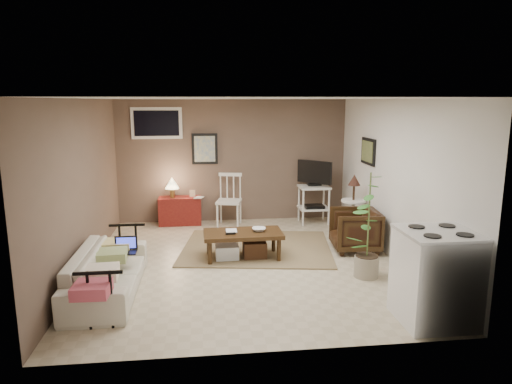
{
  "coord_description": "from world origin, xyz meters",
  "views": [
    {
      "loc": [
        -0.58,
        -6.45,
        2.37
      ],
      "look_at": [
        0.21,
        0.35,
        1.0
      ],
      "focal_mm": 32.0,
      "sensor_mm": 36.0,
      "label": 1
    }
  ],
  "objects": [
    {
      "name": "side_table",
      "position": [
        1.99,
        1.02,
        0.7
      ],
      "size": [
        0.42,
        0.42,
        1.13
      ],
      "color": "silver",
      "rests_on": "floor"
    },
    {
      "name": "armchair",
      "position": [
        1.81,
        0.35,
        0.37
      ],
      "size": [
        0.73,
        0.77,
        0.74
      ],
      "primitive_type": "imported",
      "rotation": [
        0.0,
        0.0,
        -1.66
      ],
      "color": "black",
      "rests_on": "floor"
    },
    {
      "name": "stove",
      "position": [
        1.89,
        -2.08,
        0.51
      ],
      "size": [
        0.79,
        0.73,
        1.03
      ],
      "color": "white",
      "rests_on": "floor"
    },
    {
      "name": "sofa",
      "position": [
        -1.8,
        -0.91,
        0.37
      ],
      "size": [
        0.56,
        1.9,
        0.74
      ],
      "primitive_type": "imported",
      "rotation": [
        0.0,
        0.0,
        1.57
      ],
      "color": "beige",
      "rests_on": "floor"
    },
    {
      "name": "red_console",
      "position": [
        -1.06,
        2.28,
        0.32
      ],
      "size": [
        0.81,
        0.36,
        0.94
      ],
      "color": "maroon",
      "rests_on": "floor"
    },
    {
      "name": "spindle_chair",
      "position": [
        -0.11,
        2.11,
        0.47
      ],
      "size": [
        0.54,
        0.54,
        1.0
      ],
      "color": "silver",
      "rests_on": "floor"
    },
    {
      "name": "sofa_pillows",
      "position": [
        -1.75,
        -1.13,
        0.46
      ],
      "size": [
        0.37,
        1.81,
        0.13
      ],
      "primitive_type": null,
      "color": "#EFDFC5",
      "rests_on": "sofa"
    },
    {
      "name": "book_console",
      "position": [
        -0.75,
        2.17,
        0.64
      ],
      "size": [
        0.15,
        0.07,
        0.2
      ],
      "primitive_type": "imported",
      "rotation": [
        0.0,
        0.0,
        -0.36
      ],
      "color": "#39220F",
      "rests_on": "red_console"
    },
    {
      "name": "sofa_end_rails",
      "position": [
        -1.69,
        -0.91,
        0.32
      ],
      "size": [
        0.51,
        1.9,
        0.64
      ],
      "primitive_type": null,
      "color": "black",
      "rests_on": "floor"
    },
    {
      "name": "floor",
      "position": [
        0.0,
        0.0,
        0.0
      ],
      "size": [
        5.0,
        5.0,
        0.0
      ],
      "primitive_type": "plane",
      "color": "#C1B293",
      "rests_on": "ground"
    },
    {
      "name": "art_back",
      "position": [
        -0.55,
        2.48,
        1.45
      ],
      "size": [
        0.5,
        0.03,
        0.6
      ],
      "primitive_type": "cube",
      "color": "black"
    },
    {
      "name": "bowl",
      "position": [
        0.24,
        0.18,
        0.53
      ],
      "size": [
        0.21,
        0.07,
        0.21
      ],
      "primitive_type": "imported",
      "rotation": [
        0.0,
        0.0,
        -0.1
      ],
      "color": "#39220F",
      "rests_on": "coffee_table"
    },
    {
      "name": "laptop",
      "position": [
        -1.62,
        -0.58,
        0.48
      ],
      "size": [
        0.29,
        0.21,
        0.2
      ],
      "color": "black",
      "rests_on": "sofa"
    },
    {
      "name": "book_table",
      "position": [
        -0.26,
        0.21,
        0.54
      ],
      "size": [
        0.17,
        0.02,
        0.23
      ],
      "primitive_type": "imported",
      "rotation": [
        0.0,
        0.0,
        -0.01
      ],
      "color": "#39220F",
      "rests_on": "coffee_table"
    },
    {
      "name": "tv_stand",
      "position": [
        1.56,
        2.09,
        0.65
      ],
      "size": [
        0.58,
        0.55,
        1.23
      ],
      "color": "silver",
      "rests_on": "floor"
    },
    {
      "name": "rug",
      "position": [
        0.26,
        0.63,
        0.01
      ],
      "size": [
        2.63,
        2.23,
        0.02
      ],
      "primitive_type": "cube",
      "rotation": [
        0.0,
        0.0,
        -0.15
      ],
      "color": "olive",
      "rests_on": "floor"
    },
    {
      "name": "art_right",
      "position": [
        2.23,
        1.05,
        1.52
      ],
      "size": [
        0.03,
        0.6,
        0.45
      ],
      "primitive_type": "cube",
      "color": "black"
    },
    {
      "name": "coffee_table",
      "position": [
        -0.02,
        0.16,
        0.25
      ],
      "size": [
        1.19,
        0.64,
        0.45
      ],
      "color": "#39220F",
      "rests_on": "floor"
    },
    {
      "name": "potted_plant",
      "position": [
        1.6,
        -0.76,
        0.78
      ],
      "size": [
        0.37,
        0.37,
        1.47
      ],
      "color": "gray",
      "rests_on": "floor"
    },
    {
      "name": "window",
      "position": [
        -1.45,
        2.48,
        1.95
      ],
      "size": [
        0.96,
        0.03,
        0.6
      ],
      "primitive_type": "cube",
      "color": "silver"
    }
  ]
}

